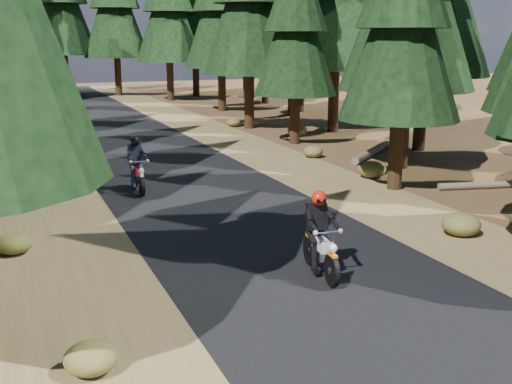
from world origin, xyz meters
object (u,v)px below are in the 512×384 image
Objects in this scene: log_near at (374,150)px; log_far at (494,185)px; rider_lead at (321,248)px; rider_follow at (137,174)px.

log_near is 6.93m from log_far.
log_far is 10.23m from rider_lead.
log_near is at bearing -162.75° from rider_follow.
rider_lead is at bearing -138.78° from log_far.
log_near is at bearing 104.15° from log_far.
log_far is 1.91× the size of rider_lead.
rider_follow reaches higher than log_near.
log_far is at bearing 161.79° from rider_follow.
log_far is 11.59m from rider_follow.
log_near is 2.68× the size of rider_lead.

